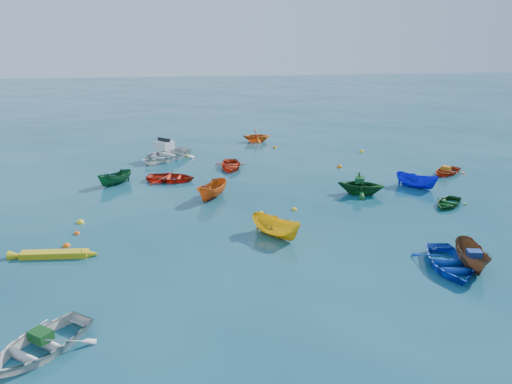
{
  "coord_description": "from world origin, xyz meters",
  "views": [
    {
      "loc": [
        -3.38,
        -22.13,
        9.52
      ],
      "look_at": [
        0.0,
        5.0,
        0.4
      ],
      "focal_mm": 35.0,
      "sensor_mm": 36.0,
      "label": 1
    }
  ],
  "objects": [
    {
      "name": "buoy_ye_a",
      "position": [
        -0.04,
        2.53,
        0.0
      ],
      "size": [
        0.31,
        0.31,
        0.31
      ],
      "primitive_type": "sphere",
      "color": "yellow",
      "rests_on": "ground"
    },
    {
      "name": "sampan_orange_n",
      "position": [
        -2.5,
        5.4,
        0.0
      ],
      "size": [
        2.38,
        2.91,
        1.08
      ],
      "primitive_type": "imported",
      "rotation": [
        0.0,
        0.0,
        -0.57
      ],
      "color": "#C35312",
      "rests_on": "ground"
    },
    {
      "name": "buoy_or_e",
      "position": [
        3.11,
        17.37,
        0.0
      ],
      "size": [
        0.33,
        0.33,
        0.33
      ],
      "primitive_type": "sphere",
      "color": "orange",
      "rests_on": "ground"
    },
    {
      "name": "dinghy_green_e",
      "position": [
        10.49,
        2.51,
        0.0
      ],
      "size": [
        2.95,
        2.94,
        0.5
      ],
      "primitive_type": "imported",
      "rotation": [
        0.0,
        0.0,
        -0.79
      ],
      "color": "#104618",
      "rests_on": "ground"
    },
    {
      "name": "motorboat_white",
      "position": [
        -5.68,
        14.71,
        0.0
      ],
      "size": [
        5.46,
        5.57,
        1.54
      ],
      "primitive_type": "imported",
      "rotation": [
        0.0,
        0.0,
        -0.72
      ],
      "color": "silver",
      "rests_on": "ground"
    },
    {
      "name": "buoy_ye_c",
      "position": [
        1.84,
        2.86,
        0.0
      ],
      "size": [
        0.3,
        0.3,
        0.3
      ],
      "primitive_type": "sphere",
      "color": "yellow",
      "rests_on": "ground"
    },
    {
      "name": "sampan_brown_mid",
      "position": [
        7.82,
        -4.68,
        0.0
      ],
      "size": [
        1.59,
        2.91,
        1.06
      ],
      "primitive_type": "imported",
      "rotation": [
        0.0,
        0.0,
        -0.21
      ],
      "color": "brown",
      "rests_on": "ground"
    },
    {
      "name": "sampan_blue_far",
      "position": [
        10.13,
        5.86,
        0.0
      ],
      "size": [
        2.58,
        2.53,
        1.02
      ],
      "primitive_type": "imported",
      "rotation": [
        0.0,
        0.0,
        0.81
      ],
      "color": "#0F14C7",
      "rests_on": "ground"
    },
    {
      "name": "dinghy_red_far",
      "position": [
        -0.98,
        11.68,
        0.0
      ],
      "size": [
        2.27,
        3.09,
        0.62
      ],
      "primitive_type": "imported",
      "rotation": [
        0.0,
        0.0,
        -0.05
      ],
      "color": "red",
      "rests_on": "ground"
    },
    {
      "name": "tarp_orange_b",
      "position": [
        13.35,
        8.42,
        0.41
      ],
      "size": [
        0.68,
        0.71,
        0.27
      ],
      "primitive_type": "cube",
      "rotation": [
        0.0,
        0.0,
        -0.96
      ],
      "color": "orange",
      "rests_on": "dinghy_red_ne"
    },
    {
      "name": "dinghy_green_n",
      "position": [
        6.3,
        5.04,
        0.0
      ],
      "size": [
        3.4,
        3.19,
        1.43
      ],
      "primitive_type": "imported",
      "rotation": [
        0.0,
        0.0,
        1.19
      ],
      "color": "#10481B",
      "rests_on": "ground"
    },
    {
      "name": "tarp_green_b",
      "position": [
        6.2,
        5.07,
        0.88
      ],
      "size": [
        0.75,
        0.84,
        0.34
      ],
      "primitive_type": "cube",
      "rotation": [
        0.0,
        0.0,
        1.19
      ],
      "color": "#124A20",
      "rests_on": "dinghy_green_n"
    },
    {
      "name": "dinghy_red_ne",
      "position": [
        13.44,
        8.48,
        0.0
      ],
      "size": [
        3.28,
        3.09,
        0.55
      ],
      "primitive_type": "imported",
      "rotation": [
        0.0,
        0.0,
        -0.96
      ],
      "color": "#AD300E",
      "rests_on": "ground"
    },
    {
      "name": "buoy_or_a",
      "position": [
        -9.37,
        -0.51,
        0.0
      ],
      "size": [
        0.35,
        0.35,
        0.35
      ],
      "primitive_type": "sphere",
      "color": "#FE640D",
      "rests_on": "ground"
    },
    {
      "name": "sampan_green_far",
      "position": [
        -8.48,
        8.8,
        0.0
      ],
      "size": [
        2.41,
        2.32,
        0.94
      ],
      "primitive_type": "imported",
      "rotation": [
        0.0,
        0.0,
        -0.83
      ],
      "color": "#125129",
      "rests_on": "ground"
    },
    {
      "name": "dinghy_white_near",
      "position": [
        -8.37,
        -8.41,
        0.0
      ],
      "size": [
        4.06,
        4.26,
        0.72
      ],
      "primitive_type": "imported",
      "rotation": [
        0.0,
        0.0,
        -0.64
      ],
      "color": "silver",
      "rests_on": "ground"
    },
    {
      "name": "dinghy_orange_far",
      "position": [
        1.93,
        19.93,
        0.0
      ],
      "size": [
        2.36,
        2.03,
        1.24
      ],
      "primitive_type": "imported",
      "rotation": [
        0.0,
        0.0,
        1.57
      ],
      "color": "#D86114",
      "rests_on": "ground"
    },
    {
      "name": "buoy_or_c",
      "position": [
        -9.21,
        0.9,
        0.0
      ],
      "size": [
        0.29,
        0.29,
        0.29
      ],
      "primitive_type": "sphere",
      "color": "#FB5F0D",
      "rests_on": "ground"
    },
    {
      "name": "dinghy_blue_se",
      "position": [
        6.83,
        -4.72,
        0.0
      ],
      "size": [
        3.04,
        3.88,
        0.73
      ],
      "primitive_type": "imported",
      "rotation": [
        0.0,
        0.0,
        -0.16
      ],
      "color": "#0E3FB9",
      "rests_on": "ground"
    },
    {
      "name": "buoy_ye_d",
      "position": [
        -3.99,
        15.34,
        0.0
      ],
      "size": [
        0.33,
        0.33,
        0.33
      ],
      "primitive_type": "sphere",
      "color": "yellow",
      "rests_on": "ground"
    },
    {
      "name": "buoy_ye_b",
      "position": [
        -9.35,
        2.35,
        0.0
      ],
      "size": [
        0.38,
        0.38,
        0.38
      ],
      "primitive_type": "sphere",
      "color": "yellow",
      "rests_on": "ground"
    },
    {
      "name": "buoy_ye_e",
      "position": [
        9.71,
        15.11,
        0.0
      ],
      "size": [
        0.38,
        0.38,
        0.38
      ],
      "primitive_type": "sphere",
      "color": "yellow",
      "rests_on": "ground"
    },
    {
      "name": "buoy_or_d",
      "position": [
        6.71,
        10.95,
        0.0
      ],
      "size": [
        0.39,
        0.39,
        0.39
      ],
      "primitive_type": "sphere",
      "color": "orange",
      "rests_on": "ground"
    },
    {
      "name": "tarp_green_a",
      "position": [
        -8.31,
        -8.33,
        0.52
      ],
      "size": [
        0.82,
        0.78,
        0.32
      ],
      "primitive_type": "cube",
      "rotation": [
        0.0,
        0.0,
        -0.64
      ],
      "color": "#114719",
      "rests_on": "dinghy_white_near"
    },
    {
      "name": "kayak_yellow",
      "position": [
        -9.64,
        -1.57,
        0.0
      ],
      "size": [
        3.59,
        0.73,
        0.35
      ],
      "primitive_type": null,
      "rotation": [
        0.0,
        0.0,
        1.51
      ],
      "color": "gold",
      "rests_on": "ground"
    },
    {
      "name": "tarp_blue_a",
      "position": [
        7.78,
        -4.83,
        0.67
      ],
      "size": [
        0.64,
        0.54,
        0.27
      ],
      "primitive_type": "cube",
      "rotation": [
        0.0,
        0.0,
        -0.21
      ],
      "color": "navy",
      "rests_on": "sampan_brown_mid"
    },
    {
      "name": "sampan_yellow_mid",
      "position": [
        0.27,
        -0.56,
        0.0
      ],
      "size": [
        2.67,
        2.87,
        1.1
      ],
      "primitive_type": "imported",
      "rotation": [
        0.0,
        0.0,
        0.7
      ],
      "color": "yellow",
      "rests_on": "ground"
    },
    {
      "name": "ground",
      "position": [
        0.0,
        0.0,
        0.0
      ],
      "size": [
        160.0,
        160.0,
        0.0
      ],
      "primitive_type": "plane",
      "color": "#0A3C49",
      "rests_on": "ground"
    },
    {
      "name": "dinghy_red_nw",
      "position": [
        -5.03,
        9.14,
        0.0
      ],
      "size": [
        3.56,
        2.91,
        0.65
      ],
      "primitive_type": "imported",
      "rotation": [
        0.0,
        0.0,
        1.33
      ],
      "color": "red",
      "rests_on": "ground"
    }
  ]
}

